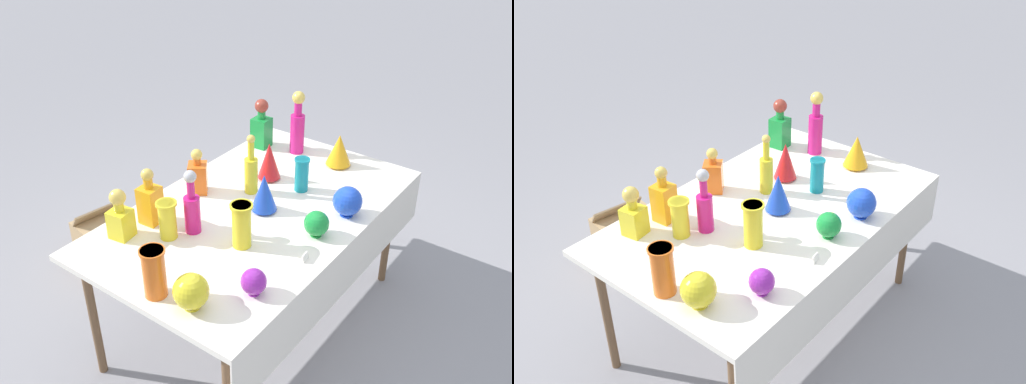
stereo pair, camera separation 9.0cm
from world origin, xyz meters
The scene contains 22 objects.
ground_plane centered at (0.00, 0.00, 0.00)m, with size 40.00×40.00×0.00m, color gray.
display_table centered at (0.00, -0.03, 0.70)m, with size 1.74×1.05×0.76m.
tall_bottle_0 centered at (0.67, 0.19, 0.93)m, with size 0.09×0.09×0.39m.
tall_bottle_1 centered at (0.12, 0.12, 0.89)m, with size 0.07×0.07×0.33m.
tall_bottle_2 centered at (-0.34, 0.13, 0.90)m, with size 0.08×0.08×0.33m.
square_decanter_0 centered at (0.61, 0.40, 0.90)m, with size 0.10×0.10×0.31m.
square_decanter_1 centered at (-0.04, 0.35, 0.86)m, with size 0.14×0.14×0.25m.
square_decanter_2 centered at (-0.40, 0.34, 0.88)m, with size 0.10×0.10×0.29m.
square_decanter_3 centered at (-0.57, 0.37, 0.87)m, with size 0.11×0.11×0.25m.
slender_vase_0 centered at (-0.44, 0.19, 0.86)m, with size 0.10×0.10×0.19m.
slender_vase_1 centered at (-0.77, -0.06, 0.88)m, with size 0.11×0.11×0.22m.
slender_vase_2 centered at (0.30, -0.08, 0.86)m, with size 0.08×0.08×0.19m.
slender_vase_3 centered at (-0.29, -0.13, 0.88)m, with size 0.11×0.11×0.22m.
fluted_vase_0 centered at (0.66, -0.10, 0.86)m, with size 0.15×0.15×0.19m.
fluted_vase_1 centered at (0.01, -0.04, 0.87)m, with size 0.13×0.13×0.20m.
fluted_vase_2 centered at (0.30, 0.13, 0.87)m, with size 0.13×0.13×0.21m.
round_bowl_0 centered at (-0.02, -0.37, 0.83)m, with size 0.12×0.12×0.13m.
round_bowl_1 centered at (-0.53, -0.38, 0.82)m, with size 0.11×0.11×0.12m.
round_bowl_2 centered at (-0.74, -0.23, 0.84)m, with size 0.15×0.15×0.16m.
round_bowl_3 centered at (0.22, -0.40, 0.84)m, with size 0.15×0.15×0.16m.
price_tag_left centered at (-0.22, -0.43, 0.78)m, with size 0.05×0.01×0.03m, color white.
cardboard_box_behind_left centered at (-0.07, 1.11, 0.13)m, with size 0.45×0.47×0.35m.
Camera 2 is at (-1.92, -1.52, 2.31)m, focal length 40.00 mm.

